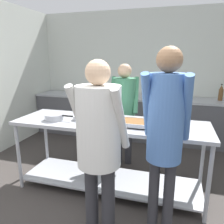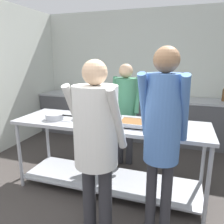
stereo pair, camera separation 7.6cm
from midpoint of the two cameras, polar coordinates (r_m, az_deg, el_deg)
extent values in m
cube|color=silver|center=(4.86, 9.09, 9.70)|extent=(4.66, 0.06, 2.65)
cube|color=#4C4C51|center=(4.65, 7.91, -1.75)|extent=(4.50, 0.62, 0.85)
cube|color=#9EA0A8|center=(4.55, 8.10, 3.64)|extent=(4.50, 0.65, 0.04)
cube|color=black|center=(4.48, 17.35, 3.08)|extent=(0.50, 0.46, 0.02)
cube|color=#9EA0A8|center=(2.69, 0.14, -2.98)|extent=(2.37, 0.72, 0.04)
cube|color=#9EA0A8|center=(3.01, 0.13, -17.26)|extent=(2.29, 0.64, 0.02)
cylinder|color=#9EA0A8|center=(3.14, -22.30, -10.45)|extent=(0.04, 0.04, 0.88)
cylinder|color=#9EA0A8|center=(2.49, 24.57, -17.37)|extent=(0.04, 0.04, 0.88)
cylinder|color=#9EA0A8|center=(3.59, -15.88, -6.79)|extent=(0.04, 0.04, 0.88)
cylinder|color=#9EA0A8|center=(3.04, 23.40, -11.36)|extent=(0.04, 0.04, 0.88)
cylinder|color=#9EA0A8|center=(2.86, -13.99, -1.16)|extent=(0.23, 0.23, 0.07)
cylinder|color=brown|center=(2.85, -14.03, -0.56)|extent=(0.21, 0.21, 0.01)
cylinder|color=black|center=(2.76, -10.73, -0.95)|extent=(0.14, 0.02, 0.02)
cylinder|color=#B2B2B7|center=(2.80, -7.44, -1.45)|extent=(0.18, 0.18, 0.05)
sphere|color=#2D702D|center=(2.78, -7.14, -0.79)|extent=(0.04, 0.04, 0.04)
sphere|color=#2D702D|center=(2.80, -7.19, -0.67)|extent=(0.04, 0.04, 0.04)
sphere|color=#2D702D|center=(2.83, -7.71, -0.53)|extent=(0.06, 0.06, 0.06)
sphere|color=#2D702D|center=(2.77, -8.39, -0.86)|extent=(0.05, 0.05, 0.05)
sphere|color=#2D702D|center=(2.75, -7.51, -0.98)|extent=(0.05, 0.05, 0.05)
cube|color=#9EA0A8|center=(2.69, -1.32, -2.39)|extent=(0.37, 0.30, 0.01)
cube|color=#9E6B33|center=(2.68, -1.33, -1.87)|extent=(0.35, 0.28, 0.04)
cube|color=#9EA0A8|center=(2.55, -2.42, -2.81)|extent=(0.37, 0.01, 0.05)
cube|color=#9EA0A8|center=(2.82, -0.33, -1.16)|extent=(0.37, 0.01, 0.05)
cube|color=#9EA0A8|center=(2.75, -4.88, -1.61)|extent=(0.01, 0.30, 0.05)
cube|color=#9EA0A8|center=(2.63, 2.39, -2.29)|extent=(0.01, 0.30, 0.05)
cube|color=#9EA0A8|center=(2.55, 7.70, -3.47)|extent=(0.43, 0.30, 0.01)
cube|color=brown|center=(2.54, 7.72, -2.93)|extent=(0.40, 0.27, 0.04)
cube|color=#9EA0A8|center=(2.41, 7.08, -3.96)|extent=(0.43, 0.01, 0.05)
cube|color=#9EA0A8|center=(2.67, 8.28, -2.15)|extent=(0.43, 0.01, 0.05)
cube|color=#9EA0A8|center=(2.58, 3.17, -2.61)|extent=(0.01, 0.30, 0.05)
cube|color=#9EA0A8|center=(2.51, 12.39, -3.41)|extent=(0.01, 0.30, 0.05)
cylinder|color=white|center=(2.53, 16.34, -4.07)|extent=(0.27, 0.27, 0.01)
cylinder|color=white|center=(2.52, 16.35, -3.81)|extent=(0.26, 0.26, 0.01)
cylinder|color=white|center=(2.52, 16.37, -3.55)|extent=(0.26, 0.26, 0.01)
cylinder|color=white|center=(2.52, 16.39, -3.29)|extent=(0.26, 0.26, 0.01)
cylinder|color=white|center=(2.51, 16.41, -3.03)|extent=(0.26, 0.26, 0.01)
cylinder|color=#2D2D33|center=(2.25, -4.92, -21.51)|extent=(0.12, 0.12, 0.76)
cylinder|color=#2D2D33|center=(2.18, -0.67, -22.75)|extent=(0.12, 0.12, 0.76)
cylinder|color=silver|center=(1.95, -8.36, -0.64)|extent=(0.11, 0.32, 0.57)
cylinder|color=silver|center=(1.76, 2.64, -2.11)|extent=(0.11, 0.32, 0.57)
cylinder|color=silver|center=(1.87, -3.11, -3.78)|extent=(0.38, 0.38, 0.70)
sphere|color=tan|center=(1.79, -3.31, 10.29)|extent=(0.21, 0.21, 0.21)
cylinder|color=#2D2D33|center=(2.23, 11.15, -21.30)|extent=(0.10, 0.10, 0.81)
cylinder|color=#2D2D33|center=(2.21, 14.89, -21.78)|extent=(0.10, 0.10, 0.81)
cylinder|color=#4770B2|center=(1.88, 9.59, 1.35)|extent=(0.09, 0.34, 0.61)
cylinder|color=#4770B2|center=(1.84, 19.48, 0.46)|extent=(0.09, 0.34, 0.61)
cylinder|color=#4770B2|center=(1.88, 14.32, -1.71)|extent=(0.30, 0.30, 0.75)
sphere|color=#8C6647|center=(1.81, 15.27, 13.09)|extent=(0.21, 0.21, 0.21)
cylinder|color=#2D2D33|center=(3.54, 5.20, -7.96)|extent=(0.11, 0.11, 0.72)
cylinder|color=#2D2D33|center=(3.55, 2.76, -7.81)|extent=(0.11, 0.11, 0.72)
cylinder|color=#3D7F5B|center=(3.32, 7.27, 4.37)|extent=(0.11, 0.31, 0.54)
cylinder|color=#3D7F5B|center=(3.36, 1.18, 4.60)|extent=(0.11, 0.31, 0.54)
cylinder|color=#3D7F5B|center=(3.35, 4.18, 3.17)|extent=(0.33, 0.33, 0.66)
sphere|color=tan|center=(3.29, 4.32, 10.67)|extent=(0.21, 0.21, 0.21)
cylinder|color=brown|center=(4.59, 27.71, 3.85)|extent=(0.08, 0.08, 0.21)
camera|label=1|loc=(0.04, -89.20, 0.20)|focal=35.00mm
camera|label=2|loc=(0.04, 90.80, -0.20)|focal=35.00mm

